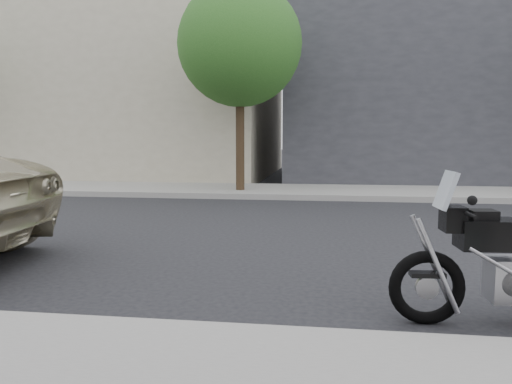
% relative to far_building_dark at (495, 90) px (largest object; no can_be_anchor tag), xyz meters
% --- Properties ---
extents(ground, '(120.00, 120.00, 0.00)m').
position_rel_far_building_dark_xyz_m(ground, '(7.00, 13.50, -3.50)').
color(ground, black).
rests_on(ground, ground).
extents(far_sidewalk, '(44.00, 3.00, 0.15)m').
position_rel_far_building_dark_xyz_m(far_sidewalk, '(7.00, 7.00, -3.43)').
color(far_sidewalk, gray).
rests_on(far_sidewalk, ground).
extents(far_building_dark, '(16.00, 11.00, 7.00)m').
position_rel_far_building_dark_xyz_m(far_building_dark, '(0.00, 0.00, 0.00)').
color(far_building_dark, '#2B2B31').
rests_on(far_building_dark, ground).
extents(far_building_cream, '(14.00, 11.00, 8.00)m').
position_rel_far_building_dark_xyz_m(far_building_cream, '(16.00, -0.00, 0.50)').
color(far_building_cream, '#A09780').
rests_on(far_building_cream, ground).
extents(street_tree_mid, '(3.40, 3.40, 5.70)m').
position_rel_far_building_dark_xyz_m(street_tree_mid, '(9.00, 7.50, 0.64)').
color(street_tree_mid, '#352618').
rests_on(street_tree_mid, far_sidewalk).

